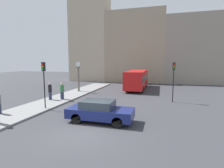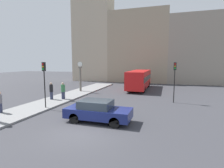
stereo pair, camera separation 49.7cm
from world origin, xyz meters
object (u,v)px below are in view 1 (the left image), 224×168
(pedestrian_black_jacket, at_px, (50,91))
(street_clock, at_px, (78,76))
(traffic_light_far, at_px, (174,74))
(pedestrian_green_hoodie, at_px, (62,91))
(traffic_light_near, at_px, (44,76))
(sedan_car, at_px, (100,111))
(bus_distant, at_px, (137,79))

(pedestrian_black_jacket, bearing_deg, street_clock, 86.41)
(traffic_light_far, bearing_deg, pedestrian_green_hoodie, -168.20)
(traffic_light_near, bearing_deg, sedan_car, -16.44)
(traffic_light_far, height_order, pedestrian_black_jacket, traffic_light_far)
(pedestrian_green_hoodie, bearing_deg, bus_distant, 57.61)
(pedestrian_black_jacket, relative_size, pedestrian_green_hoodie, 1.01)
(traffic_light_near, bearing_deg, pedestrian_black_jacket, 118.34)
(traffic_light_near, bearing_deg, street_clock, 98.24)
(street_clock, xyz_separation_m, pedestrian_green_hoodie, (0.73, -5.37, -1.14))
(bus_distant, distance_m, pedestrian_green_hoodie, 12.40)
(sedan_car, xyz_separation_m, pedestrian_green_hoodie, (-6.19, 5.31, 0.27))
(bus_distant, height_order, traffic_light_far, traffic_light_far)
(traffic_light_far, relative_size, street_clock, 1.00)
(sedan_car, distance_m, street_clock, 12.79)
(traffic_light_far, height_order, pedestrian_green_hoodie, traffic_light_far)
(sedan_car, height_order, bus_distant, bus_distant)
(traffic_light_near, height_order, pedestrian_black_jacket, traffic_light_near)
(bus_distant, distance_m, pedestrian_black_jacket, 13.46)
(bus_distant, bearing_deg, pedestrian_black_jacket, -125.11)
(sedan_car, distance_m, pedestrian_green_hoodie, 8.15)
(pedestrian_green_hoodie, bearing_deg, traffic_light_far, 11.80)
(traffic_light_near, relative_size, street_clock, 0.97)
(bus_distant, height_order, pedestrian_green_hoodie, bus_distant)
(traffic_light_far, bearing_deg, pedestrian_black_jacket, -166.83)
(bus_distant, distance_m, traffic_light_far, 9.46)
(traffic_light_far, xyz_separation_m, pedestrian_black_jacket, (-12.48, -2.92, -1.86))
(street_clock, xyz_separation_m, pedestrian_black_jacket, (-0.37, -5.91, -1.12))
(traffic_light_far, xyz_separation_m, pedestrian_green_hoodie, (-11.38, -2.38, -1.88))
(traffic_light_near, relative_size, pedestrian_black_jacket, 2.17)
(sedan_car, height_order, street_clock, street_clock)
(bus_distant, relative_size, street_clock, 2.31)
(bus_distant, xyz_separation_m, pedestrian_black_jacket, (-7.73, -11.00, -0.57))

